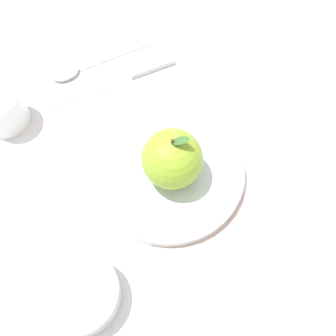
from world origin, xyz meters
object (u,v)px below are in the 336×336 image
object	(u,v)px
side_bowl	(79,293)
knife	(122,78)
apple	(172,159)
linen_napkin	(223,259)
cup	(1,108)
spoon	(76,69)
dinner_plate	(168,171)

from	to	relation	value
side_bowl	knife	world-z (taller)	side_bowl
knife	apple	bearing A→B (deg)	-64.50
linen_napkin	knife	bearing A→B (deg)	117.53
side_bowl	cup	world-z (taller)	cup
spoon	linen_napkin	distance (m)	0.39
cup	dinner_plate	bearing A→B (deg)	-19.27
apple	knife	bearing A→B (deg)	115.50
dinner_plate	side_bowl	distance (m)	0.21
side_bowl	spoon	world-z (taller)	side_bowl
knife	linen_napkin	xyz separation A→B (m)	(0.16, -0.30, -0.00)
cup	spoon	world-z (taller)	cup
apple	knife	distance (m)	0.21
cup	apple	bearing A→B (deg)	-20.02
side_bowl	linen_napkin	distance (m)	0.19
apple	spoon	xyz separation A→B (m)	(-0.16, 0.20, -0.05)
apple	spoon	bearing A→B (deg)	129.82
side_bowl	linen_napkin	bearing A→B (deg)	15.64
apple	cup	distance (m)	0.28
linen_napkin	cup	bearing A→B (deg)	147.00
dinner_plate	knife	distance (m)	0.19
knife	dinner_plate	bearing A→B (deg)	-65.28
side_bowl	dinner_plate	bearing A→B (deg)	58.94
dinner_plate	cup	world-z (taller)	cup
side_bowl	apple	bearing A→B (deg)	56.74
apple	spoon	distance (m)	0.26
dinner_plate	apple	bearing A→B (deg)	-45.80
dinner_plate	apple	size ratio (longest dim) A/B	2.30
apple	side_bowl	bearing A→B (deg)	-123.26
side_bowl	cup	size ratio (longest dim) A/B	1.42
apple	cup	size ratio (longest dim) A/B	1.35
dinner_plate	knife	world-z (taller)	dinner_plate
knife	spoon	distance (m)	0.08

